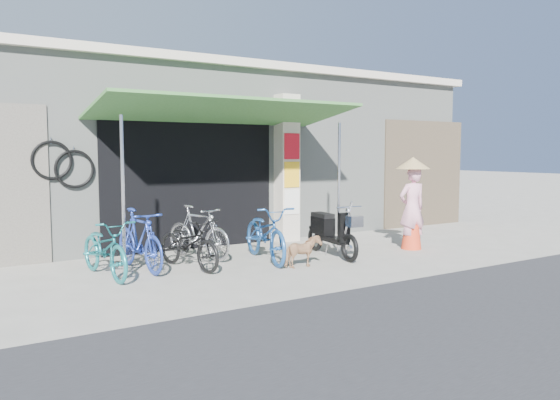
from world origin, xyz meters
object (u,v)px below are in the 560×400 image
bike_silver (198,232)px  nun (412,204)px  bike_blue (139,240)px  bike_black (189,243)px  bike_navy (266,233)px  moped (330,232)px  street_dog (302,252)px  bike_teal (105,248)px

bike_silver → nun: 4.04m
bike_blue → bike_black: bike_blue is taller
bike_blue → bike_silver: bike_blue is taller
bike_navy → moped: 1.22m
bike_silver → street_dog: 1.94m
bike_teal → nun: size_ratio=0.94×
bike_teal → moped: 3.83m
bike_silver → nun: size_ratio=0.88×
bike_teal → bike_black: (1.27, -0.09, -0.03)m
bike_navy → bike_teal: bearing=-174.4°
bike_silver → moped: moped is taller
bike_teal → nun: bearing=-13.4°
bike_black → bike_navy: 1.35m
bike_teal → bike_blue: (0.57, 0.19, 0.05)m
bike_teal → moped: moped is taller
bike_black → nun: bearing=-20.7°
street_dog → nun: (2.72, 0.32, 0.61)m
bike_blue → nun: (4.97, -0.85, 0.38)m
bike_black → nun: (4.27, -0.58, 0.46)m
street_dog → bike_navy: bearing=14.4°
bike_black → moped: size_ratio=0.92×
bike_blue → street_dog: bike_blue is taller
bike_teal → bike_black: bearing=-10.5°
bike_silver → moped: bearing=-44.6°
bike_silver → street_dog: (1.10, -1.58, -0.20)m
bike_blue → bike_black: (0.70, -0.27, -0.08)m
bike_silver → bike_navy: bike_navy is taller
moped → nun: bearing=-1.8°
bike_silver → bike_teal: bearing=-179.4°
street_dog → moped: bearing=-60.8°
bike_blue → bike_silver: (1.15, 0.41, -0.02)m
bike_teal → moped: (3.81, -0.42, -0.00)m
bike_blue → nun: bearing=-16.3°
bike_teal → nun: (5.54, -0.67, 0.43)m
bike_silver → moped: 2.32m
bike_teal → street_dog: bike_teal is taller
moped → bike_silver: bearing=160.4°
bike_navy → bike_blue: bearing=179.4°
nun → moped: bearing=-1.2°
bike_teal → bike_silver: bearing=12.6°
bike_blue → moped: bearing=-17.2°
street_dog → bike_silver: bearing=34.1°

